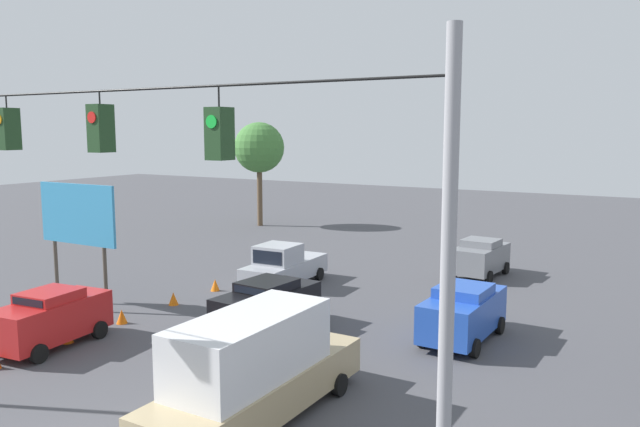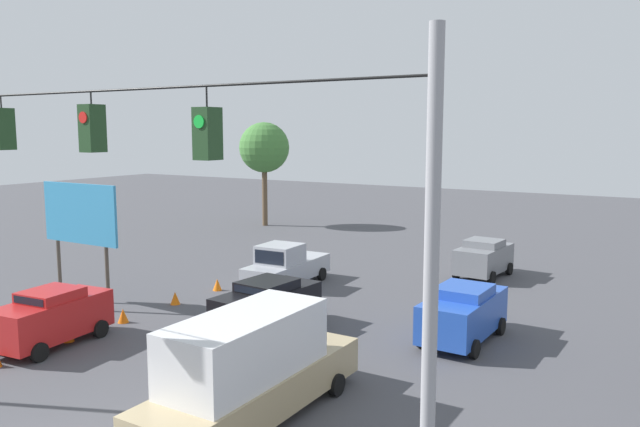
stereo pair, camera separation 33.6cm
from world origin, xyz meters
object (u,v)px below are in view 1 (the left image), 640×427
at_px(sedan_blue_oncoming_far, 463,312).
at_px(pickup_truck_silver_withflow_far, 283,266).
at_px(box_truck_tan_crossing_near, 255,369).
at_px(traffic_cone_fifth, 215,285).
at_px(tree_horizon_left, 259,148).
at_px(sedan_grey_oncoming_deep, 480,257).
at_px(traffic_cone_fourth, 173,299).
at_px(sedan_red_parked_shoulder, 51,318).
at_px(roadside_billboard, 77,220).
at_px(overhead_signal_span, 9,217).
at_px(traffic_cone_farthest, 254,273).
at_px(traffic_cone_third, 122,316).
at_px(traffic_cone_second, 67,335).
at_px(sedan_black_withflow_mid, 267,305).

height_order(sedan_blue_oncoming_far, pickup_truck_silver_withflow_far, pickup_truck_silver_withflow_far).
bearing_deg(box_truck_tan_crossing_near, sedan_blue_oncoming_far, -106.61).
distance_m(traffic_cone_fifth, tree_horizon_left, 21.13).
height_order(sedan_grey_oncoming_deep, tree_horizon_left, tree_horizon_left).
bearing_deg(traffic_cone_fourth, sedan_red_parked_shoulder, 90.16).
bearing_deg(roadside_billboard, sedan_red_parked_shoulder, 129.80).
bearing_deg(pickup_truck_silver_withflow_far, overhead_signal_span, 105.33).
bearing_deg(box_truck_tan_crossing_near, traffic_cone_farthest, -53.64).
xyz_separation_m(traffic_cone_third, traffic_cone_fifth, (0.08, -5.75, 0.00)).
bearing_deg(traffic_cone_second, sedan_blue_oncoming_far, -148.73).
xyz_separation_m(sedan_black_withflow_mid, traffic_cone_fourth, (5.61, -0.94, -0.75)).
xyz_separation_m(pickup_truck_silver_withflow_far, traffic_cone_third, (2.21, 8.13, -0.70)).
distance_m(pickup_truck_silver_withflow_far, traffic_cone_farthest, 2.31).
distance_m(sedan_black_withflow_mid, traffic_cone_fifth, 6.76).
bearing_deg(traffic_cone_third, roadside_billboard, -13.03).
relative_size(sedan_blue_oncoming_far, traffic_cone_fourth, 8.05).
bearing_deg(traffic_cone_farthest, traffic_cone_third, 89.53).
bearing_deg(overhead_signal_span, pickup_truck_silver_withflow_far, -74.67).
xyz_separation_m(box_truck_tan_crossing_near, traffic_cone_third, (9.48, -4.16, -1.16)).
bearing_deg(traffic_cone_farthest, sedan_red_parked_shoulder, 89.28).
xyz_separation_m(sedan_grey_oncoming_deep, sedan_blue_oncoming_far, (-2.26, 10.19, 0.04)).
height_order(overhead_signal_span, sedan_blue_oncoming_far, overhead_signal_span).
bearing_deg(sedan_grey_oncoming_deep, box_truck_tan_crossing_near, 88.77).
relative_size(sedan_grey_oncoming_deep, traffic_cone_fifth, 7.08).
xyz_separation_m(sedan_red_parked_shoulder, roadside_billboard, (3.19, -3.83, 2.74)).
relative_size(traffic_cone_third, roadside_billboard, 0.11).
height_order(traffic_cone_fifth, traffic_cone_farthest, same).
xyz_separation_m(overhead_signal_span, sedan_black_withflow_mid, (1.36, -10.94, -4.75)).
height_order(overhead_signal_span, tree_horizon_left, overhead_signal_span).
distance_m(roadside_billboard, tree_horizon_left, 23.77).
distance_m(sedan_black_withflow_mid, traffic_cone_third, 5.93).
relative_size(sedan_black_withflow_mid, traffic_cone_third, 8.24).
relative_size(sedan_black_withflow_mid, roadside_billboard, 0.87).
height_order(box_truck_tan_crossing_near, traffic_cone_third, box_truck_tan_crossing_near).
distance_m(sedan_black_withflow_mid, roadside_billboard, 9.30).
height_order(sedan_red_parked_shoulder, traffic_cone_second, sedan_red_parked_shoulder).
relative_size(overhead_signal_span, sedan_red_parked_shoulder, 4.26).
bearing_deg(sedan_black_withflow_mid, traffic_cone_farthest, -50.36).
distance_m(traffic_cone_third, traffic_cone_fifth, 5.75).
xyz_separation_m(traffic_cone_second, traffic_cone_farthest, (-0.02, -11.18, 0.00)).
bearing_deg(traffic_cone_third, sedan_blue_oncoming_far, -158.49).
relative_size(box_truck_tan_crossing_near, sedan_red_parked_shoulder, 1.72).
bearing_deg(sedan_black_withflow_mid, overhead_signal_span, 97.11).
bearing_deg(traffic_cone_third, tree_horizon_left, -66.63).
xyz_separation_m(sedan_red_parked_shoulder, traffic_cone_fourth, (0.02, -6.05, -0.76)).
height_order(sedan_blue_oncoming_far, roadside_billboard, roadside_billboard).
bearing_deg(sedan_red_parked_shoulder, sedan_grey_oncoming_deep, -118.91).
bearing_deg(pickup_truck_silver_withflow_far, tree_horizon_left, -51.10).
bearing_deg(sedan_black_withflow_mid, traffic_cone_fourth, -9.46).
height_order(traffic_cone_farthest, roadside_billboard, roadside_billboard).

